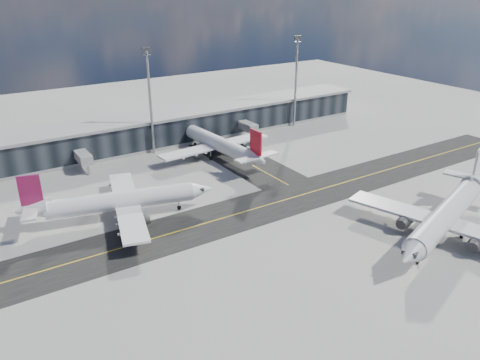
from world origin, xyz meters
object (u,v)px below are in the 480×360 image
Objects in this scene: baggage_tug at (138,232)px; airliner_redtail at (219,144)px; airliner_near at (447,214)px; service_van at (209,145)px; airliner_af at (119,201)px.

airliner_redtail is at bearing 118.17° from baggage_tug.
service_van is (-13.35, 68.25, -3.44)m from airliner_near.
airliner_redtail reaches higher than service_van.
baggage_tug is at bearing -154.45° from service_van.
airliner_near is at bearing -79.81° from airliner_redtail.
airliner_redtail is at bearing 133.85° from airliner_af.
airliner_redtail is at bearing -3.47° from airliner_near.
airliner_near is (15.24, -59.50, 0.34)m from airliner_redtail.
airliner_near reaches higher than baggage_tug.
airliner_af is at bearing -154.49° from airliner_redtail.
airliner_af is 0.97× the size of airliner_redtail.
baggage_tug is at bearing 15.50° from airliner_af.
airliner_af reaches higher than baggage_tug.
service_van is at bearing 142.07° from airliner_af.
airliner_redtail is 10.83× the size of baggage_tug.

